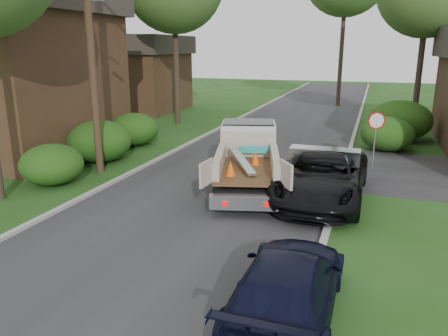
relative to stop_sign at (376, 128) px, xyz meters
name	(u,v)px	position (x,y,z in m)	size (l,w,h in m)	color
ground	(166,238)	(-5.20, -9.00, -1.78)	(120.00, 120.00, 0.00)	#1F4313
road	(259,155)	(-5.20, 1.00, -1.77)	(8.00, 90.00, 0.02)	#28282B
curb_left	(181,148)	(-9.30, 1.00, -1.72)	(0.20, 90.00, 0.12)	#9E9E99
curb_right	(347,161)	(-1.10, 1.00, -1.72)	(0.20, 90.00, 0.12)	#9E9E99
stop_sign	(376,128)	(0.00, 0.00, 0.00)	(0.71, 0.32, 2.48)	slate
utility_pole	(90,43)	(-10.68, -4.02, 3.40)	(2.42, 1.25, 10.00)	#382619
house_left_near	(2,63)	(-17.20, -2.00, 2.50)	(9.72, 8.64, 8.40)	#3D2719
house_left_far	(135,72)	(-18.70, 13.00, 1.27)	(7.56, 7.56, 6.00)	#3D2719
hedge_left_a	(52,164)	(-11.40, -6.00, -1.01)	(2.34, 2.34, 1.53)	#133A0D
hedge_left_b	(99,141)	(-11.70, -2.50, -0.84)	(2.86, 2.86, 1.87)	#133A0D
hedge_left_c	(134,129)	(-12.00, 1.00, -0.93)	(2.60, 2.60, 1.70)	#133A0D
hedge_right_a	(387,134)	(0.60, 4.00, -0.93)	(2.60, 2.60, 1.70)	#133A0D
hedge_right_b	(400,120)	(1.30, 7.00, -0.67)	(3.38, 3.38, 2.21)	#133A0D
flatbed_truck	(248,153)	(-4.48, -3.50, -0.58)	(3.81, 6.20, 2.20)	black
black_pickup	(322,176)	(-1.60, -4.47, -0.95)	(2.74, 5.95, 1.65)	black
navy_suv	(288,285)	(-1.40, -11.50, -1.11)	(1.86, 4.59, 1.33)	black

